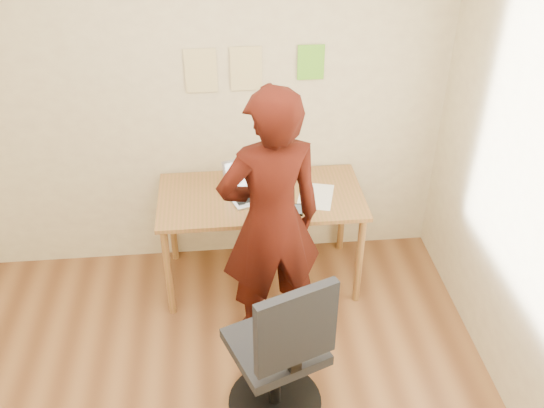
{
  "coord_description": "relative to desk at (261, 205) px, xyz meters",
  "views": [
    {
      "loc": [
        0.15,
        -2.08,
        2.99
      ],
      "look_at": [
        0.44,
        0.95,
        0.95
      ],
      "focal_mm": 40.0,
      "sensor_mm": 36.0,
      "label": 1
    }
  ],
  "objects": [
    {
      "name": "laptop",
      "position": [
        -0.07,
        0.02,
        0.14
      ],
      "size": [
        0.39,
        0.37,
        0.23
      ],
      "rotation": [
        0.0,
        0.0,
        0.34
      ],
      "color": "#B8B8BF",
      "rests_on": "desk"
    },
    {
      "name": "wall_note_left",
      "position": [
        -0.36,
        0.36,
        0.85
      ],
      "size": [
        0.21,
        0.0,
        0.3
      ],
      "primitive_type": "cube",
      "color": "#DDC884",
      "rests_on": "room"
    },
    {
      "name": "paper_sheet",
      "position": [
        0.37,
        -0.05,
        0.09
      ],
      "size": [
        0.3,
        0.37,
        0.0
      ],
      "primitive_type": "cube",
      "rotation": [
        0.0,
        0.0,
        -0.27
      ],
      "color": "white",
      "rests_on": "desk"
    },
    {
      "name": "room",
      "position": [
        -0.41,
        -1.38,
        0.7
      ],
      "size": [
        3.58,
        3.58,
        2.78
      ],
      "color": "brown",
      "rests_on": "ground"
    },
    {
      "name": "wall_note_mid",
      "position": [
        -0.06,
        0.36,
        0.86
      ],
      "size": [
        0.21,
        0.0,
        0.3
      ],
      "primitive_type": "cube",
      "color": "#DDC884",
      "rests_on": "room"
    },
    {
      "name": "wall_note_right",
      "position": [
        0.37,
        0.36,
        0.88
      ],
      "size": [
        0.18,
        0.0,
        0.24
      ],
      "primitive_type": "cube",
      "color": "#68C42C",
      "rests_on": "room"
    },
    {
      "name": "phone",
      "position": [
        0.22,
        -0.21,
        0.09
      ],
      "size": [
        0.08,
        0.14,
        0.01
      ],
      "rotation": [
        0.0,
        0.0,
        -0.07
      ],
      "color": "black",
      "rests_on": "desk"
    },
    {
      "name": "office_chair",
      "position": [
        0.01,
        -1.21,
        -0.2
      ],
      "size": [
        0.6,
        0.62,
        1.06
      ],
      "rotation": [
        0.0,
        0.0,
        0.37
      ],
      "color": "black",
      "rests_on": "ground"
    },
    {
      "name": "person",
      "position": [
        0.02,
        -0.52,
        0.23
      ],
      "size": [
        0.71,
        0.54,
        1.76
      ],
      "primitive_type": "imported",
      "rotation": [
        0.0,
        0.0,
        3.34
      ],
      "color": "#320C06",
      "rests_on": "ground"
    },
    {
      "name": "desk",
      "position": [
        0.0,
        0.0,
        0.0
      ],
      "size": [
        1.4,
        0.7,
        0.74
      ],
      "color": "#966133",
      "rests_on": "ground"
    }
  ]
}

